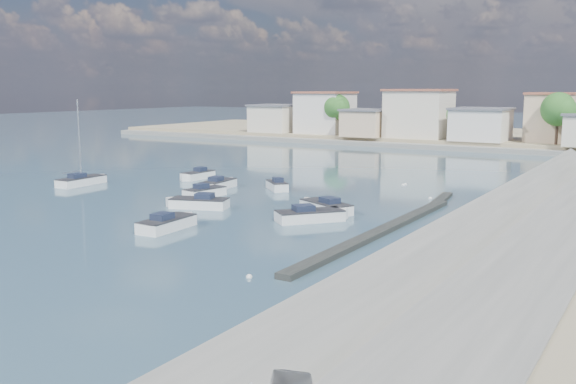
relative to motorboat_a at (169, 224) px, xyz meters
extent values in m
plane|color=#304E60|center=(6.50, 36.66, -0.38)|extent=(400.00, 400.00, 0.00)
cube|color=slate|center=(25.00, 9.66, 0.52)|extent=(5.00, 90.00, 1.80)
cube|color=slate|center=(20.65, 9.66, 0.52)|extent=(4.17, 90.00, 2.86)
cube|color=slate|center=(20.50, 0.66, 0.02)|extent=(5.31, 3.50, 1.94)
cube|color=black|center=(13.50, 6.66, -0.20)|extent=(1.00, 26.00, 0.35)
cube|color=black|center=(13.00, 20.66, -0.23)|extent=(2.00, 8.05, 0.30)
cube|color=gray|center=(6.50, 88.66, 0.32)|extent=(160.00, 40.00, 1.40)
cube|color=slate|center=(6.50, 67.66, 0.02)|extent=(160.00, 2.50, 0.80)
cube|color=beige|center=(-37.50, 72.66, 3.52)|extent=(8.00, 8.00, 5.00)
cube|color=#595960|center=(-37.50, 72.66, 6.20)|extent=(8.48, 8.48, 0.35)
cube|color=silver|center=(-27.50, 74.66, 4.77)|extent=(9.00, 9.00, 7.50)
cube|color=#99513D|center=(-27.50, 74.66, 8.70)|extent=(9.54, 9.54, 0.35)
cube|color=beige|center=(-17.50, 71.66, 3.27)|extent=(7.00, 8.00, 4.50)
cube|color=#595960|center=(-17.50, 71.66, 5.70)|extent=(7.42, 8.48, 0.35)
cube|color=beige|center=(-8.50, 73.66, 5.02)|extent=(10.00, 9.00, 8.00)
cube|color=#99513D|center=(-8.50, 73.66, 9.20)|extent=(10.60, 9.54, 0.35)
cube|color=silver|center=(2.50, 72.66, 3.52)|extent=(8.50, 8.50, 5.00)
cube|color=#595960|center=(2.50, 72.66, 6.20)|extent=(9.01, 9.01, 0.35)
cube|color=beige|center=(12.50, 75.66, 4.77)|extent=(6.50, 7.50, 7.50)
cube|color=#99513D|center=(12.50, 75.66, 8.70)|extent=(6.89, 7.95, 0.35)
cylinder|color=#38281E|center=(-23.50, 71.66, 2.71)|extent=(0.44, 0.44, 3.38)
sphere|color=#22511B|center=(-23.50, 71.66, 6.05)|extent=(4.80, 4.80, 4.80)
sphere|color=#22511B|center=(-22.60, 71.06, 5.82)|extent=(3.60, 3.60, 3.60)
sphere|color=#22511B|center=(-24.25, 72.11, 6.20)|extent=(3.30, 3.30, 3.30)
cylinder|color=#38281E|center=(-5.50, 74.66, 2.48)|extent=(0.44, 0.44, 2.93)
sphere|color=#22511B|center=(-5.50, 74.66, 5.38)|extent=(4.16, 4.16, 4.16)
sphere|color=#22511B|center=(-4.72, 74.14, 5.18)|extent=(3.12, 3.12, 3.12)
sphere|color=#22511B|center=(-6.15, 75.05, 5.51)|extent=(2.86, 2.86, 2.86)
cylinder|color=#38281E|center=(14.50, 70.66, 2.82)|extent=(0.44, 0.44, 3.60)
sphere|color=#22511B|center=(14.50, 70.66, 6.38)|extent=(5.12, 5.12, 5.12)
sphere|color=#22511B|center=(15.46, 70.02, 6.14)|extent=(3.84, 3.84, 3.84)
sphere|color=#22511B|center=(13.70, 71.14, 6.54)|extent=(3.52, 3.52, 3.52)
cube|color=white|center=(0.02, -0.26, -0.08)|extent=(2.12, 4.80, 1.00)
cube|color=white|center=(-0.11, 1.76, -0.08)|extent=(1.83, 1.83, 1.00)
cube|color=#262628|center=(0.02, -0.26, 0.42)|extent=(2.16, 4.80, 0.08)
cube|color=#1D253B|center=(0.04, -0.73, 0.66)|extent=(1.22, 1.48, 0.48)
cube|color=white|center=(-6.46, 12.04, -0.08)|extent=(2.31, 4.25, 1.00)
cube|color=white|center=(-6.16, 13.74, -0.08)|extent=(1.61, 1.61, 1.00)
cube|color=#262628|center=(-6.46, 12.04, 0.42)|extent=(2.34, 4.26, 0.08)
cube|color=#1D253B|center=(-6.53, 11.64, 0.66)|extent=(1.21, 1.37, 0.48)
cube|color=white|center=(6.59, 11.40, -0.08)|extent=(5.21, 3.76, 1.00)
cube|color=white|center=(4.68, 12.30, -0.08)|extent=(1.68, 1.68, 1.00)
cube|color=#262628|center=(6.59, 11.40, 0.42)|extent=(5.23, 3.79, 0.08)
cube|color=#1D253B|center=(7.03, 11.19, 0.66)|extent=(1.82, 1.66, 0.48)
cube|color=white|center=(-3.32, 7.43, -0.08)|extent=(5.14, 3.40, 1.00)
cube|color=white|center=(-5.24, 6.76, -0.08)|extent=(1.84, 1.84, 1.00)
cube|color=#262628|center=(-3.32, 7.43, 0.42)|extent=(5.16, 3.44, 0.08)
cube|color=#1D253B|center=(-2.87, 7.59, 0.66)|extent=(1.75, 1.61, 0.48)
cube|color=white|center=(-8.41, 16.63, -0.08)|extent=(2.21, 4.59, 1.00)
cube|color=white|center=(-8.61, 18.52, -0.08)|extent=(1.75, 1.75, 1.00)
cube|color=#262628|center=(-8.41, 16.63, 0.42)|extent=(2.24, 4.60, 0.08)
cube|color=#1D253B|center=(-8.36, 16.19, 0.66)|extent=(1.22, 1.44, 0.48)
cube|color=white|center=(-2.97, 19.02, -0.08)|extent=(3.60, 3.51, 1.00)
cube|color=white|center=(-4.09, 20.07, -0.08)|extent=(1.05, 1.05, 1.00)
cube|color=#262628|center=(-2.97, 19.02, 0.42)|extent=(3.62, 3.53, 0.08)
cube|color=#1D253B|center=(-2.71, 18.77, 0.66)|extent=(1.40, 1.39, 0.48)
cube|color=white|center=(-14.50, 20.86, -0.08)|extent=(1.75, 4.17, 1.00)
cube|color=white|center=(-14.59, 19.09, -0.08)|extent=(1.55, 1.55, 1.00)
cube|color=#262628|center=(-14.50, 20.86, 0.42)|extent=(1.78, 4.17, 0.08)
cube|color=#1D253B|center=(-14.48, 21.27, 0.66)|extent=(1.02, 1.27, 0.48)
cube|color=white|center=(7.24, 7.60, -0.08)|extent=(4.79, 5.15, 1.00)
cube|color=white|center=(8.64, 9.26, -0.08)|extent=(1.52, 1.52, 1.00)
cube|color=#262628|center=(7.24, 7.60, 0.42)|extent=(4.82, 5.18, 0.08)
cube|color=#1D253B|center=(6.91, 7.21, 0.66)|extent=(1.92, 1.96, 0.48)
cube|color=white|center=(-21.95, 11.06, -0.08)|extent=(2.08, 5.53, 1.00)
cube|color=white|center=(-22.07, 13.45, -0.08)|extent=(1.81, 1.81, 1.00)
cube|color=#262628|center=(-21.95, 11.06, 0.42)|extent=(2.12, 5.53, 0.08)
cube|color=#1D253B|center=(-21.92, 10.51, 0.66)|extent=(1.20, 1.69, 0.48)
cylinder|color=silver|center=(-21.95, 11.06, 4.42)|extent=(0.12, 0.12, 8.00)
cylinder|color=silver|center=(-21.89, 9.86, 1.12)|extent=(0.20, 2.40, 0.08)
sphere|color=white|center=(18.26, -1.15, -0.33)|extent=(0.33, 0.33, 0.33)
sphere|color=white|center=(9.04, 9.77, -0.33)|extent=(0.33, 0.33, 0.33)
sphere|color=white|center=(11.74, -6.84, -0.33)|extent=(0.33, 0.33, 0.33)
sphere|color=white|center=(11.76, 21.75, -0.33)|extent=(0.33, 0.33, 0.33)
sphere|color=white|center=(6.71, 28.57, -0.33)|extent=(0.33, 0.33, 0.33)
sphere|color=white|center=(6.72, 27.94, -0.33)|extent=(0.33, 0.33, 0.33)
camera|label=1|loc=(30.64, -33.73, 9.60)|focal=40.00mm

